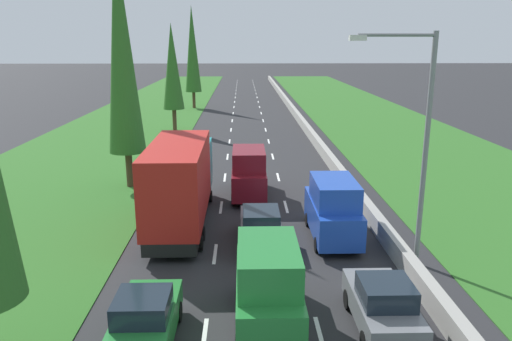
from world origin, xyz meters
name	(u,v)px	position (x,y,z in m)	size (l,w,h in m)	color
ground_plane	(247,117)	(0.00, 60.00, 0.00)	(300.00, 300.00, 0.00)	#28282B
grass_verge_left	(140,117)	(-12.65, 60.00, 0.02)	(14.00, 140.00, 0.04)	#2D6623
grass_verge_right	(367,116)	(14.35, 60.00, 0.02)	(14.00, 140.00, 0.04)	#2D6623
median_barrier	(295,113)	(5.70, 60.00, 0.42)	(0.44, 120.00, 0.85)	#9E9B93
lane_markings	(247,117)	(0.00, 60.00, 0.01)	(3.64, 116.00, 0.01)	white
green_hatchback_left_lane	(145,320)	(-3.41, 14.63, 0.84)	(1.74, 3.90, 1.72)	#237A33
grey_hatchback_right_lane	(383,305)	(3.69, 15.28, 0.84)	(1.74, 3.90, 1.72)	slate
green_van_centre_lane	(268,286)	(0.18, 15.51, 1.40)	(1.96, 4.90, 2.82)	#237A33
grey_sedan_centre_lane	(261,227)	(0.20, 21.93, 0.81)	(1.82, 4.50, 1.64)	slate
maroon_van_centre_lane	(249,173)	(-0.23, 28.90, 1.40)	(1.96, 4.90, 2.82)	maroon
red_box_truck_left_lane	(181,181)	(-3.51, 24.48, 2.18)	(2.46, 9.40, 4.18)	black
blue_van_right_lane	(333,209)	(3.44, 22.53, 1.40)	(1.96, 4.90, 2.82)	#1E47B7
poplar_tree_second	(121,47)	(-7.48, 31.07, 8.33)	(2.16, 2.16, 14.55)	#4C3823
poplar_tree_third	(172,67)	(-7.34, 50.67, 6.26)	(2.06, 2.06, 10.43)	#4C3823
poplar_tree_fourth	(192,49)	(-7.07, 68.07, 7.67)	(2.13, 2.13, 13.23)	#4C3823
street_light_mast	(418,135)	(6.01, 19.88, 5.23)	(3.20, 0.28, 9.00)	gray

